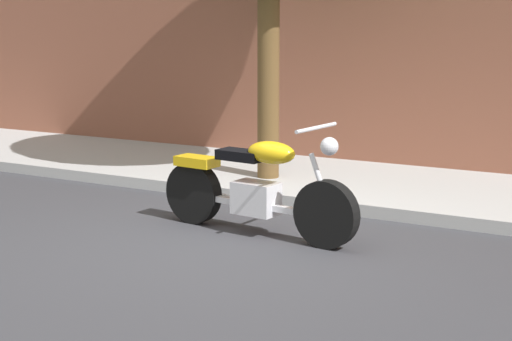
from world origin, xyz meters
TOP-DOWN VIEW (x-y plane):
  - ground_plane at (0.00, 0.00)m, footprint 60.00×60.00m
  - sidewalk at (0.00, 2.77)m, footprint 18.93×2.53m
  - motorcycle at (0.13, 0.36)m, footprint 2.24×0.70m

SIDE VIEW (x-z plane):
  - ground_plane at x=0.00m, z-range 0.00..0.00m
  - sidewalk at x=0.00m, z-range 0.00..0.14m
  - motorcycle at x=0.13m, z-range -0.12..1.03m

